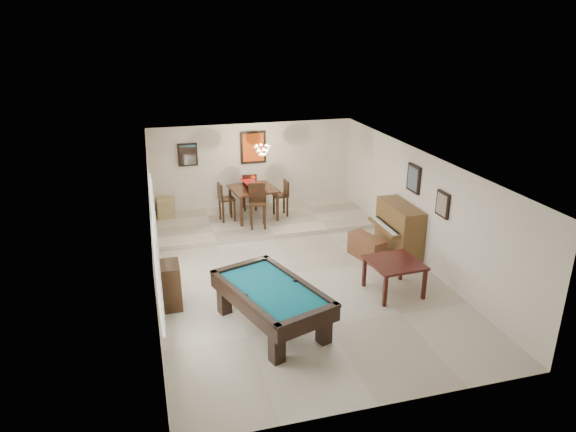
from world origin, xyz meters
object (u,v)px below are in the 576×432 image
upright_piano (393,230)px  dining_chair_north (249,191)px  corner_bench (166,208)px  flower_vase (253,180)px  square_table (394,277)px  piano_bench (367,247)px  dining_chair_west (227,202)px  dining_table (253,201)px  dining_chair_east (281,198)px  dining_chair_south (258,206)px  chandelier (262,147)px  pool_table (272,308)px  apothecary_chest (170,285)px

upright_piano → dining_chair_north: bearing=126.3°
corner_bench → flower_vase: bearing=-17.7°
flower_vase → square_table: bearing=-67.8°
piano_bench → dining_chair_west: 4.23m
piano_bench → dining_chair_west: bearing=132.8°
dining_table → dining_chair_west: (-0.75, -0.04, 0.05)m
dining_chair_east → dining_table: bearing=-97.0°
dining_chair_south → chandelier: chandelier is taller
piano_bench → pool_table: bearing=-141.5°
dining_chair_north → dining_chair_west: size_ratio=1.02×
upright_piano → dining_chair_west: bearing=139.5°
square_table → flower_vase: flower_vase is taller
dining_chair_south → dining_chair_east: size_ratio=1.15×
dining_chair_north → dining_chair_west: (-0.78, -0.75, -0.01)m
dining_chair_east → corner_bench: dining_chair_east is taller
pool_table → dining_chair_south: 4.72m
corner_bench → dining_chair_east: bearing=-14.3°
pool_table → square_table: 2.81m
dining_chair_south → dining_chair_north: dining_chair_south is taller
chandelier → pool_table: bearing=-101.1°
chandelier → piano_bench: bearing=-57.5°
pool_table → dining_chair_south: size_ratio=2.00×
dining_table → chandelier: size_ratio=2.00×
apothecary_chest → chandelier: chandelier is taller
piano_bench → corner_bench: (-4.50, 3.89, 0.09)m
dining_chair_west → corner_bench: dining_chair_west is taller
square_table → flower_vase: bearing=112.2°
dining_chair_east → dining_chair_south: bearing=-52.2°
pool_table → square_table: pool_table is taller
square_table → dining_chair_north: dining_chair_north is taller
square_table → chandelier: bearing=110.5°
dining_chair_east → pool_table: bearing=-19.6°
dining_chair_west → dining_chair_east: (1.53, -0.01, -0.03)m
square_table → dining_table: size_ratio=0.86×
piano_bench → dining_table: bearing=123.9°
apothecary_chest → dining_table: size_ratio=0.77×
dining_table → dining_chair_south: (-0.04, -0.77, 0.10)m
apothecary_chest → upright_piano: bearing=11.6°
dining_chair_south → dining_chair_west: 1.02m
flower_vase → dining_chair_west: 0.94m
pool_table → apothecary_chest: 2.15m
pool_table → apothecary_chest: apothecary_chest is taller
apothecary_chest → corner_bench: apothecary_chest is taller
square_table → dining_chair_south: (-2.01, 4.05, 0.36)m
dining_chair_west → piano_bench: bearing=-144.9°
pool_table → corner_bench: size_ratio=4.26×
square_table → dining_chair_south: bearing=116.4°
upright_piano → flower_vase: bearing=132.3°
upright_piano → flower_vase: 4.20m
corner_bench → dining_table: bearing=-17.7°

